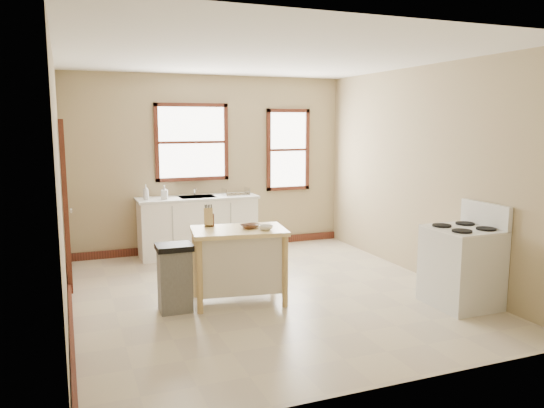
{
  "coord_description": "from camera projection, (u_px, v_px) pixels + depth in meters",
  "views": [
    {
      "loc": [
        -2.2,
        -5.81,
        2.06
      ],
      "look_at": [
        0.24,
        0.4,
        1.03
      ],
      "focal_mm": 35.0,
      "sensor_mm": 36.0,
      "label": 1
    }
  ],
  "objects": [
    {
      "name": "floor",
      "position": [
        266.0,
        293.0,
        6.45
      ],
      "size": [
        5.0,
        5.0,
        0.0
      ],
      "primitive_type": "plane",
      "color": "#BAAB93",
      "rests_on": "ground"
    },
    {
      "name": "ceiling",
      "position": [
        265.0,
        57.0,
        6.02
      ],
      "size": [
        5.0,
        5.0,
        0.0
      ],
      "primitive_type": "plane",
      "rotation": [
        3.14,
        0.0,
        0.0
      ],
      "color": "white",
      "rests_on": "ground"
    },
    {
      "name": "wall_back",
      "position": [
        210.0,
        164.0,
        8.53
      ],
      "size": [
        4.5,
        0.04,
        2.8
      ],
      "primitive_type": "cube",
      "color": "tan",
      "rests_on": "ground"
    },
    {
      "name": "wall_left",
      "position": [
        60.0,
        188.0,
        5.42
      ],
      "size": [
        0.04,
        5.0,
        2.8
      ],
      "primitive_type": "cube",
      "color": "tan",
      "rests_on": "ground"
    },
    {
      "name": "wall_right",
      "position": [
        423.0,
        173.0,
        7.05
      ],
      "size": [
        0.04,
        5.0,
        2.8
      ],
      "primitive_type": "cube",
      "color": "tan",
      "rests_on": "ground"
    },
    {
      "name": "window_main",
      "position": [
        192.0,
        142.0,
        8.35
      ],
      "size": [
        1.17,
        0.06,
        1.22
      ],
      "primitive_type": null,
      "color": "#39180F",
      "rests_on": "wall_back"
    },
    {
      "name": "window_side",
      "position": [
        288.0,
        150.0,
        8.97
      ],
      "size": [
        0.77,
        0.06,
        1.37
      ],
      "primitive_type": null,
      "color": "#39180F",
      "rests_on": "wall_back"
    },
    {
      "name": "door_left",
      "position": [
        65.0,
        203.0,
        6.68
      ],
      "size": [
        0.06,
        0.9,
        2.1
      ],
      "primitive_type": "cube",
      "color": "#39180F",
      "rests_on": "ground"
    },
    {
      "name": "baseboard_back",
      "position": [
        212.0,
        245.0,
        8.71
      ],
      "size": [
        4.5,
        0.04,
        0.12
      ],
      "primitive_type": "cube",
      "color": "#39180F",
      "rests_on": "ground"
    },
    {
      "name": "baseboard_left",
      "position": [
        71.0,
        312.0,
        5.64
      ],
      "size": [
        0.04,
        5.0,
        0.12
      ],
      "primitive_type": "cube",
      "color": "#39180F",
      "rests_on": "ground"
    },
    {
      "name": "sink_counter",
      "position": [
        198.0,
        226.0,
        8.29
      ],
      "size": [
        1.86,
        0.62,
        0.92
      ],
      "primitive_type": null,
      "color": "white",
      "rests_on": "ground"
    },
    {
      "name": "faucet",
      "position": [
        194.0,
        188.0,
        8.37
      ],
      "size": [
        0.03,
        0.03,
        0.22
      ],
      "primitive_type": "cylinder",
      "color": "silver",
      "rests_on": "sink_counter"
    },
    {
      "name": "soap_bottle_a",
      "position": [
        146.0,
        192.0,
        7.85
      ],
      "size": [
        0.11,
        0.11,
        0.23
      ],
      "primitive_type": "imported",
      "rotation": [
        0.0,
        0.0,
        -0.21
      ],
      "color": "#B2B2B2",
      "rests_on": "sink_counter"
    },
    {
      "name": "soap_bottle_b",
      "position": [
        164.0,
        192.0,
        7.94
      ],
      "size": [
        0.12,
        0.12,
        0.21
      ],
      "primitive_type": "imported",
      "rotation": [
        0.0,
        0.0,
        -0.28
      ],
      "color": "#B2B2B2",
      "rests_on": "sink_counter"
    },
    {
      "name": "dish_rack",
      "position": [
        236.0,
        192.0,
        8.38
      ],
      "size": [
        0.42,
        0.33,
        0.1
      ],
      "primitive_type": null,
      "rotation": [
        0.0,
        0.0,
        0.07
      ],
      "color": "silver",
      "rests_on": "sink_counter"
    },
    {
      "name": "kitchen_island",
      "position": [
        239.0,
        266.0,
        6.09
      ],
      "size": [
        1.14,
        0.82,
        0.86
      ],
      "primitive_type": null,
      "rotation": [
        0.0,
        0.0,
        -0.15
      ],
      "color": "#DCBF81",
      "rests_on": "ground"
    },
    {
      "name": "knife_block",
      "position": [
        208.0,
        218.0,
        6.16
      ],
      "size": [
        0.12,
        0.12,
        0.2
      ],
      "primitive_type": null,
      "rotation": [
        0.0,
        0.0,
        -0.22
      ],
      "color": "tan",
      "rests_on": "kitchen_island"
    },
    {
      "name": "pepper_grinder",
      "position": [
        212.0,
        220.0,
        6.15
      ],
      "size": [
        0.05,
        0.05,
        0.15
      ],
      "primitive_type": "cylinder",
      "rotation": [
        0.0,
        0.0,
        -0.21
      ],
      "color": "#462413",
      "rests_on": "kitchen_island"
    },
    {
      "name": "bowl_a",
      "position": [
        249.0,
        226.0,
        6.04
      ],
      "size": [
        0.23,
        0.23,
        0.05
      ],
      "primitive_type": "imported",
      "rotation": [
        0.0,
        0.0,
        0.26
      ],
      "color": "brown",
      "rests_on": "kitchen_island"
    },
    {
      "name": "bowl_b",
      "position": [
        252.0,
        226.0,
        6.09
      ],
      "size": [
        0.22,
        0.22,
        0.04
      ],
      "primitive_type": "imported",
      "rotation": [
        0.0,
        0.0,
        0.32
      ],
      "color": "brown",
      "rests_on": "kitchen_island"
    },
    {
      "name": "bowl_c",
      "position": [
        266.0,
        228.0,
        5.96
      ],
      "size": [
        0.2,
        0.2,
        0.05
      ],
      "primitive_type": "imported",
      "rotation": [
        0.0,
        0.0,
        -0.26
      ],
      "color": "white",
      "rests_on": "kitchen_island"
    },
    {
      "name": "trash_bin",
      "position": [
        175.0,
        278.0,
        5.8
      ],
      "size": [
        0.39,
        0.33,
        0.75
      ],
      "primitive_type": null,
      "rotation": [
        0.0,
        0.0,
        -0.02
      ],
      "color": "slate",
      "rests_on": "ground"
    },
    {
      "name": "gas_stove",
      "position": [
        462.0,
        255.0,
        5.95
      ],
      "size": [
        0.72,
        0.73,
        1.17
      ],
      "primitive_type": null,
      "color": "silver",
      "rests_on": "ground"
    }
  ]
}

